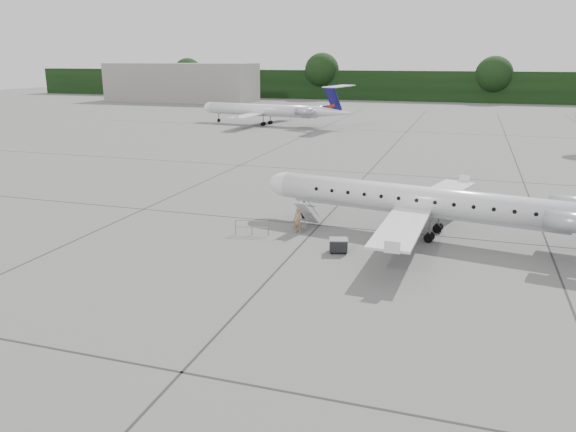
% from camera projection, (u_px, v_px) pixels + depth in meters
% --- Properties ---
extents(ground, '(320.00, 320.00, 0.00)m').
position_uv_depth(ground, '(360.00, 269.00, 31.37)').
color(ground, '#60605D').
rests_on(ground, ground).
extents(treeline, '(260.00, 4.00, 8.00)m').
position_uv_depth(treeline, '(453.00, 87.00, 149.33)').
color(treeline, black).
rests_on(treeline, ground).
extents(terminal_building, '(40.00, 14.00, 10.00)m').
position_uv_depth(terminal_building, '(182.00, 82.00, 151.43)').
color(terminal_building, gray).
rests_on(terminal_building, ground).
extents(main_regional_jet, '(28.44, 22.59, 6.58)m').
position_uv_depth(main_regional_jet, '(423.00, 187.00, 36.61)').
color(main_regional_jet, silver).
rests_on(main_regional_jet, ground).
extents(airstair, '(1.23, 2.44, 2.06)m').
position_uv_depth(airstair, '(306.00, 214.00, 38.73)').
color(airstair, silver).
rests_on(airstair, ground).
extents(passenger, '(0.67, 0.49, 1.71)m').
position_uv_depth(passenger, '(298.00, 221.00, 37.66)').
color(passenger, '#8A6B4B').
rests_on(passenger, ground).
extents(safety_railing, '(2.17, 0.52, 1.00)m').
position_uv_depth(safety_railing, '(252.00, 228.00, 37.30)').
color(safety_railing, gray).
rests_on(safety_railing, ground).
extents(baggage_cart, '(1.25, 1.11, 0.92)m').
position_uv_depth(baggage_cart, '(338.00, 245.00, 33.97)').
color(baggage_cart, black).
rests_on(baggage_cart, ground).
extents(bg_regional_left, '(30.01, 23.71, 7.14)m').
position_uv_depth(bg_regional_left, '(262.00, 104.00, 98.26)').
color(bg_regional_left, silver).
rests_on(bg_regional_left, ground).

